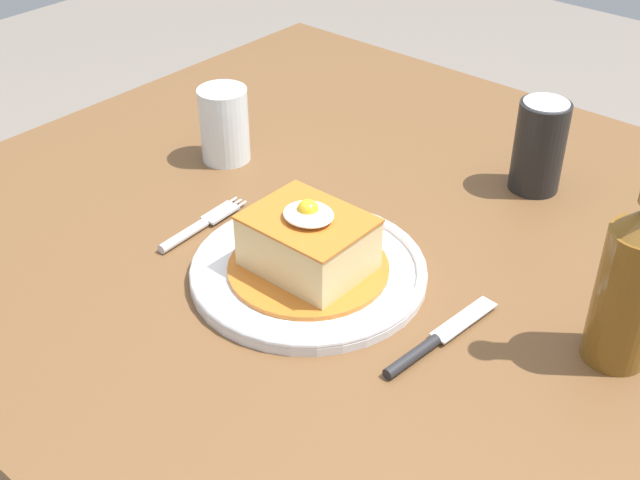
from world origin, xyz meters
TOP-DOWN VIEW (x-y plane):
  - dining_table at (0.00, 0.00)m, footprint 1.21×0.99m
  - main_plate at (-0.05, -0.11)m, footprint 0.27×0.27m
  - sandwich_meal at (-0.05, -0.11)m, footprint 0.18×0.18m
  - fork at (-0.21, -0.14)m, footprint 0.02×0.14m
  - knife at (0.13, -0.13)m, footprint 0.03×0.17m
  - soda_can at (0.05, 0.23)m, footprint 0.07×0.07m
  - beer_bottle_amber at (0.27, -0.01)m, footprint 0.06×0.06m
  - drinking_glass at (-0.32, 0.02)m, footprint 0.07×0.07m

SIDE VIEW (x-z plane):
  - dining_table at x=0.00m, z-range 0.26..0.98m
  - fork at x=-0.21m, z-range 0.72..0.73m
  - knife at x=0.13m, z-range 0.72..0.73m
  - main_plate at x=-0.05m, z-range 0.72..0.74m
  - sandwich_meal at x=-0.05m, z-range 0.72..0.81m
  - drinking_glass at x=-0.32m, z-range 0.71..0.82m
  - soda_can at x=0.05m, z-range 0.72..0.84m
  - beer_bottle_amber at x=0.27m, z-range 0.69..0.95m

